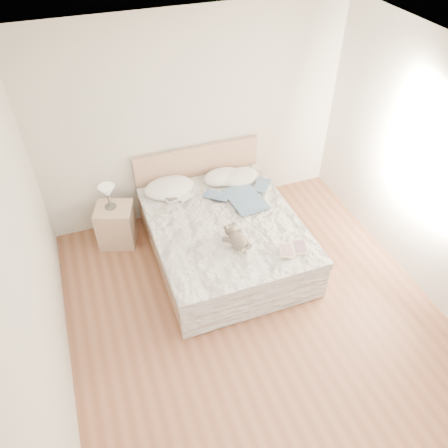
# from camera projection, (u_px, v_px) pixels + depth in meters

# --- Properties ---
(floor) EXTENTS (4.00, 4.50, 0.00)m
(floor) POSITION_uv_depth(u_px,v_px,m) (260.00, 325.00, 4.79)
(floor) COLOR brown
(floor) RESTS_ON ground
(ceiling) EXTENTS (4.00, 4.50, 0.00)m
(ceiling) POSITION_uv_depth(u_px,v_px,m) (282.00, 91.00, 3.00)
(ceiling) COLOR silver
(ceiling) RESTS_ON ground
(wall_back) EXTENTS (4.00, 0.02, 2.70)m
(wall_back) POSITION_uv_depth(u_px,v_px,m) (194.00, 121.00, 5.48)
(wall_back) COLOR beige
(wall_back) RESTS_ON ground
(wall_left) EXTENTS (0.02, 4.50, 2.70)m
(wall_left) POSITION_uv_depth(u_px,v_px,m) (33.00, 295.00, 3.38)
(wall_left) COLOR beige
(wall_left) RESTS_ON ground
(wall_right) EXTENTS (0.02, 4.50, 2.70)m
(wall_right) POSITION_uv_depth(u_px,v_px,m) (448.00, 188.00, 4.42)
(wall_right) COLOR beige
(wall_right) RESTS_ON ground
(window) EXTENTS (0.02, 1.30, 1.10)m
(window) POSITION_uv_depth(u_px,v_px,m) (430.00, 165.00, 4.56)
(window) COLOR white
(window) RESTS_ON wall_right
(bed) EXTENTS (1.72, 2.14, 1.00)m
(bed) POSITION_uv_depth(u_px,v_px,m) (223.00, 235.00, 5.43)
(bed) COLOR tan
(bed) RESTS_ON floor
(nightstand) EXTENTS (0.56, 0.52, 0.56)m
(nightstand) POSITION_uv_depth(u_px,v_px,m) (116.00, 225.00, 5.61)
(nightstand) COLOR tan
(nightstand) RESTS_ON floor
(table_lamp) EXTENTS (0.24, 0.24, 0.32)m
(table_lamp) POSITION_uv_depth(u_px,v_px,m) (107.00, 192.00, 5.29)
(table_lamp) COLOR #46413D
(table_lamp) RESTS_ON nightstand
(pillow_left) EXTENTS (0.67, 0.48, 0.20)m
(pillow_left) POSITION_uv_depth(u_px,v_px,m) (169.00, 188.00, 5.61)
(pillow_left) COLOR white
(pillow_left) RESTS_ON bed
(pillow_middle) EXTENTS (0.56, 0.41, 0.16)m
(pillow_middle) POSITION_uv_depth(u_px,v_px,m) (223.00, 177.00, 5.79)
(pillow_middle) COLOR white
(pillow_middle) RESTS_ON bed
(pillow_right) EXTENTS (0.57, 0.43, 0.16)m
(pillow_right) POSITION_uv_depth(u_px,v_px,m) (239.00, 177.00, 5.79)
(pillow_right) COLOR white
(pillow_right) RESTS_ON bed
(blouse) EXTENTS (0.69, 0.73, 0.02)m
(blouse) POSITION_uv_depth(u_px,v_px,m) (245.00, 199.00, 5.45)
(blouse) COLOR #395372
(blouse) RESTS_ON bed
(photo_book) EXTENTS (0.42, 0.36, 0.03)m
(photo_book) POSITION_uv_depth(u_px,v_px,m) (176.00, 196.00, 5.49)
(photo_book) COLOR white
(photo_book) RESTS_ON bed
(childrens_book) EXTENTS (0.38, 0.31, 0.02)m
(childrens_book) POSITION_uv_depth(u_px,v_px,m) (293.00, 249.00, 4.78)
(childrens_book) COLOR beige
(childrens_book) RESTS_ON bed
(teddy_bear) EXTENTS (0.32, 0.39, 0.18)m
(teddy_bear) POSITION_uv_depth(u_px,v_px,m) (238.00, 244.00, 4.82)
(teddy_bear) COLOR #67594E
(teddy_bear) RESTS_ON bed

